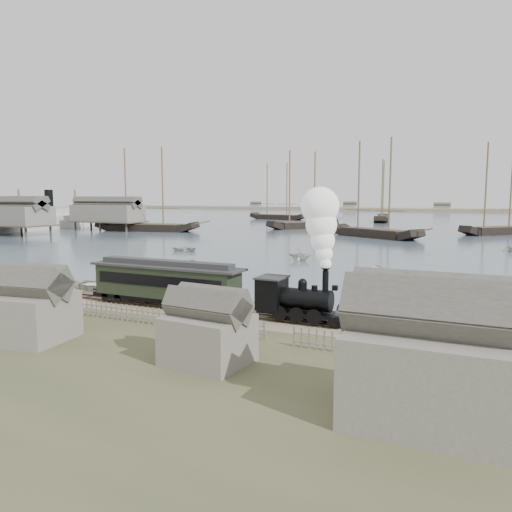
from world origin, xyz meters
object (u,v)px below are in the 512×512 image
at_px(passenger_coach, 166,281).
at_px(beached_dinghy, 90,284).
at_px(locomotive, 316,264).
at_px(steamship, 49,209).

distance_m(passenger_coach, beached_dinghy, 11.37).
bearing_deg(beached_dinghy, passenger_coach, -88.69).
relative_size(locomotive, beached_dinghy, 2.13).
relative_size(passenger_coach, beached_dinghy, 3.12).
distance_m(beached_dinghy, steamship, 92.28).
height_order(passenger_coach, beached_dinghy, passenger_coach).
height_order(beached_dinghy, steamship, steamship).
xyz_separation_m(locomotive, beached_dinghy, (-22.95, 3.10, -3.66)).
height_order(passenger_coach, steamship, steamship).
bearing_deg(locomotive, steamship, 146.19).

